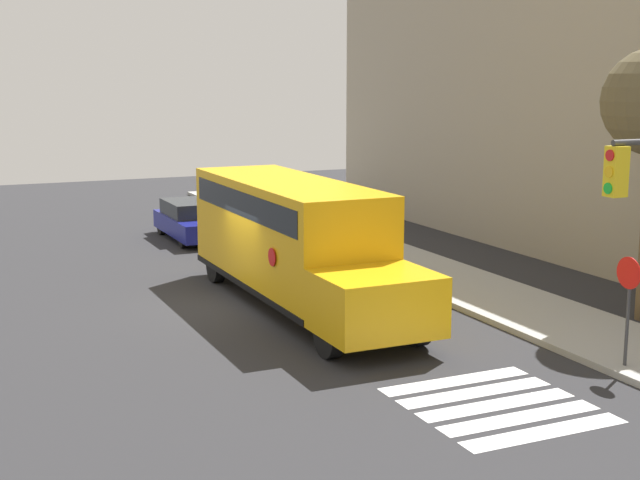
# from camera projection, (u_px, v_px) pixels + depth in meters

# --- Properties ---
(ground_plane) EXTENTS (60.00, 60.00, 0.00)m
(ground_plane) POSITION_uv_depth(u_px,v_px,m) (236.00, 306.00, 23.31)
(ground_plane) COLOR #28282B
(sidewalk_strip) EXTENTS (44.00, 3.00, 0.15)m
(sidewalk_strip) POSITION_uv_depth(u_px,v_px,m) (448.00, 280.00, 25.93)
(sidewalk_strip) COLOR #9E9E99
(sidewalk_strip) RESTS_ON ground
(building_backdrop) EXTENTS (32.00, 4.00, 10.18)m
(building_backdrop) POSITION_uv_depth(u_px,v_px,m) (630.00, 103.00, 27.65)
(building_backdrop) COLOR #9E937F
(building_backdrop) RESTS_ON ground
(crosswalk_stripes) EXTENTS (3.30, 3.20, 0.01)m
(crosswalk_stripes) POSITION_uv_depth(u_px,v_px,m) (496.00, 405.00, 16.27)
(crosswalk_stripes) COLOR white
(crosswalk_stripes) RESTS_ON ground
(school_bus) EXTENTS (10.14, 2.57, 3.23)m
(school_bus) POSITION_uv_depth(u_px,v_px,m) (293.00, 236.00, 23.14)
(school_bus) COLOR #EAA80F
(school_bus) RESTS_ON ground
(parked_car) EXTENTS (4.48, 1.90, 1.40)m
(parked_car) POSITION_uv_depth(u_px,v_px,m) (193.00, 220.00, 32.68)
(parked_car) COLOR navy
(parked_car) RESTS_ON ground
(stop_sign) EXTENTS (0.65, 0.10, 2.39)m
(stop_sign) POSITION_uv_depth(u_px,v_px,m) (628.00, 297.00, 17.77)
(stop_sign) COLOR #38383A
(stop_sign) RESTS_ON ground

